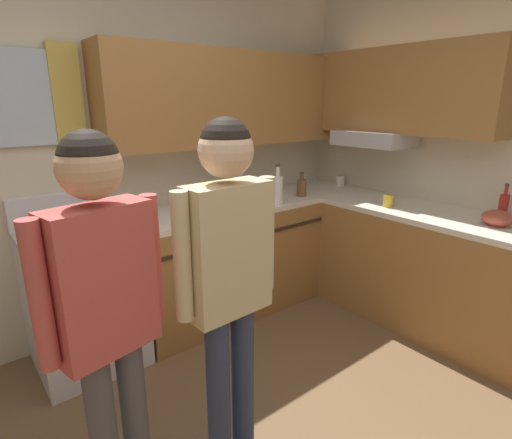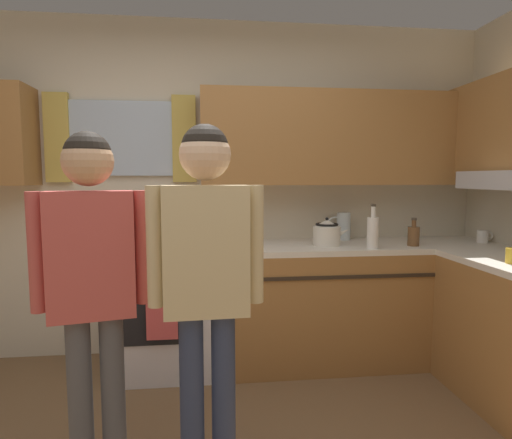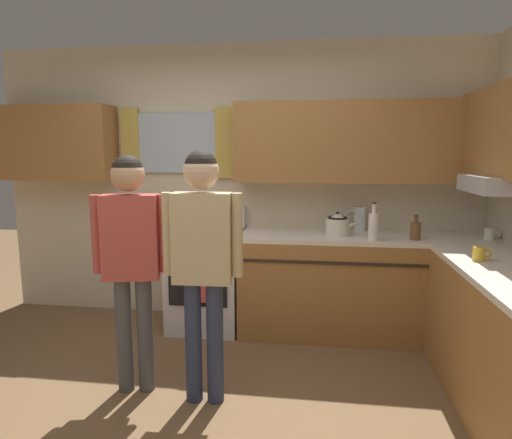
# 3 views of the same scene
# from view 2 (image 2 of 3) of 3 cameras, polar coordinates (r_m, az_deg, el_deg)

# --- Properties ---
(back_wall_unit) EXTENTS (4.60, 0.42, 2.60)m
(back_wall_unit) POSITION_cam_2_polar(r_m,az_deg,el_deg) (3.31, -7.32, 6.70)
(back_wall_unit) COLOR beige
(back_wall_unit) RESTS_ON ground
(kitchen_counter_run) EXTENTS (2.16, 2.22, 0.90)m
(kitchen_counter_run) POSITION_cam_2_polar(r_m,az_deg,el_deg) (3.08, 22.25, -12.60)
(kitchen_counter_run) COLOR #9E6B38
(kitchen_counter_run) RESTS_ON ground
(stove_oven) EXTENTS (0.63, 0.67, 1.10)m
(stove_oven) POSITION_cam_2_polar(r_m,az_deg,el_deg) (3.18, -11.98, -11.37)
(stove_oven) COLOR silver
(stove_oven) RESTS_ON ground
(bottle_milk_white) EXTENTS (0.08, 0.08, 0.31)m
(bottle_milk_white) POSITION_cam_2_polar(r_m,az_deg,el_deg) (3.04, 15.60, -1.61)
(bottle_milk_white) COLOR white
(bottle_milk_white) RESTS_ON kitchen_counter_run
(bottle_squat_brown) EXTENTS (0.08, 0.08, 0.21)m
(bottle_squat_brown) POSITION_cam_2_polar(r_m,az_deg,el_deg) (3.26, 20.65, -2.03)
(bottle_squat_brown) COLOR brown
(bottle_squat_brown) RESTS_ON kitchen_counter_run
(mug_ceramic_white) EXTENTS (0.13, 0.08, 0.09)m
(mug_ceramic_white) POSITION_cam_2_polar(r_m,az_deg,el_deg) (3.65, 28.52, -2.03)
(mug_ceramic_white) COLOR white
(mug_ceramic_white) RESTS_ON kitchen_counter_run
(stovetop_kettle) EXTENTS (0.27, 0.20, 0.21)m
(stovetop_kettle) POSITION_cam_2_polar(r_m,az_deg,el_deg) (3.12, 9.64, -1.75)
(stovetop_kettle) COLOR silver
(stovetop_kettle) RESTS_ON kitchen_counter_run
(water_pitcher) EXTENTS (0.19, 0.11, 0.22)m
(water_pitcher) POSITION_cam_2_polar(r_m,az_deg,el_deg) (3.43, 11.71, -0.86)
(water_pitcher) COLOR silver
(water_pitcher) RESTS_ON kitchen_counter_run
(adult_left) EXTENTS (0.49, 0.22, 1.59)m
(adult_left) POSITION_cam_2_polar(r_m,az_deg,el_deg) (1.97, -21.43, -6.18)
(adult_left) COLOR #4C4C51
(adult_left) RESTS_ON ground
(adult_in_plaid) EXTENTS (0.50, 0.22, 1.62)m
(adult_in_plaid) POSITION_cam_2_polar(r_m,az_deg,el_deg) (1.84, -6.78, -6.08)
(adult_in_plaid) COLOR #2D3856
(adult_in_plaid) RESTS_ON ground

